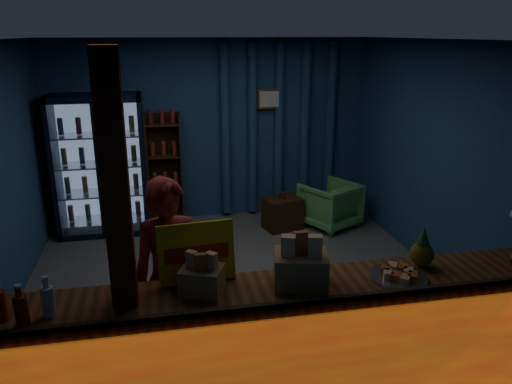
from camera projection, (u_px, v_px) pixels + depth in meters
ground at (237, 282)px, 5.58m from camera, size 4.60×4.60×0.00m
room_walls at (235, 145)px, 5.10m from camera, size 4.60×4.60×4.60m
counter at (278, 345)px, 3.66m from camera, size 4.40×0.57×0.99m
support_post at (122, 254)px, 3.22m from camera, size 0.16×0.16×2.60m
beverage_cooler at (101, 165)px, 6.79m from camera, size 1.20×0.62×1.90m
bottle_shelf at (165, 169)px, 7.13m from camera, size 0.50×0.28×1.60m
curtain_folds at (279, 129)px, 7.37m from camera, size 1.74×0.14×2.50m
framed_picture at (270, 99)px, 7.17m from camera, size 0.36×0.04×0.28m
shopkeeper at (171, 279)px, 3.91m from camera, size 0.65×0.47×1.64m
green_chair at (330, 205)px, 7.11m from camera, size 0.94×0.95×0.65m
side_table at (283, 213)px, 7.04m from camera, size 0.58×0.48×0.54m
yellow_sign at (197, 253)px, 3.55m from camera, size 0.55×0.15×0.44m
soda_bottles at (23, 304)px, 3.09m from camera, size 0.37×0.16×0.27m
snack_box_left at (301, 267)px, 3.52m from camera, size 0.43×0.38×0.39m
snack_box_centre at (202, 278)px, 3.43m from camera, size 0.35×0.32×0.30m
pastry_tray at (398, 276)px, 3.63m from camera, size 0.42×0.42×0.07m
pineapple at (422, 251)px, 3.80m from camera, size 0.18×0.18×0.31m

